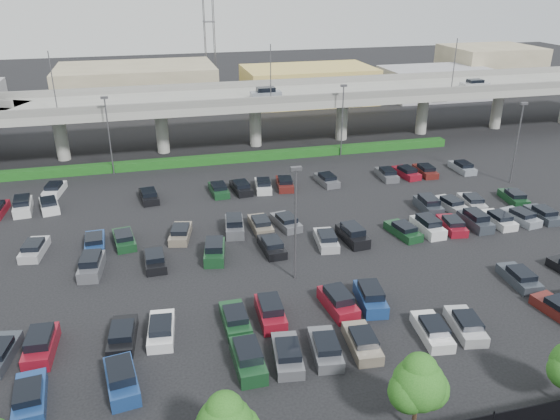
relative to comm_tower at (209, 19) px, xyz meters
The scene contains 8 objects.
ground 75.73m from the comm_tower, 93.09° to the right, with size 280.00×280.00×0.00m, color black.
overpass 43.10m from the comm_tower, 95.73° to the right, with size 150.00×13.00×15.80m.
hedge 51.42m from the comm_tower, 94.67° to the right, with size 66.00×1.60×1.10m, color #154213.
tree_row 101.30m from the comm_tower, 91.88° to the right, with size 65.07×3.66×5.94m.
parked_cars 80.11m from the comm_tower, 91.97° to the right, with size 63.09×41.65×1.67m.
light_poles 73.06m from the comm_tower, 96.44° to the right, with size 66.90×48.38×10.30m.
distant_buildings 18.96m from the comm_tower, 55.50° to the right, with size 138.00×24.00×9.00m.
comm_tower is the anchor object (origin of this frame).
Camera 1 is at (-11.50, -47.79, 24.59)m, focal length 35.00 mm.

